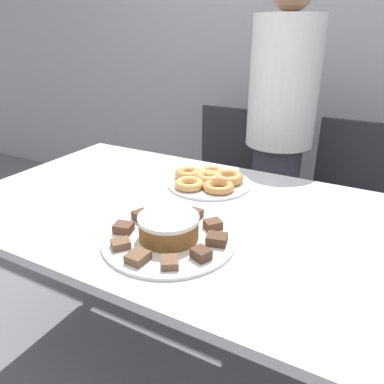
{
  "coord_description": "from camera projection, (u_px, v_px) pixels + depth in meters",
  "views": [
    {
      "loc": [
        0.54,
        -0.99,
        1.32
      ],
      "look_at": [
        -0.01,
        0.02,
        0.81
      ],
      "focal_mm": 35.0,
      "sensor_mm": 36.0,
      "label": 1
    }
  ],
  "objects": [
    {
      "name": "ground_plane",
      "position": [
        193.0,
        370.0,
        1.57
      ],
      "size": [
        12.0,
        12.0,
        0.0
      ],
      "primitive_type": "plane",
      "color": "slate"
    },
    {
      "name": "wall_back",
      "position": [
        314.0,
        30.0,
        2.3
      ],
      "size": [
        8.0,
        0.05,
        2.6
      ],
      "color": "#A8AAAD",
      "rests_on": "ground_plane"
    },
    {
      "name": "table",
      "position": [
        193.0,
        232.0,
        1.3
      ],
      "size": [
        1.64,
        0.94,
        0.75
      ],
      "color": "silver",
      "rests_on": "ground_plane"
    },
    {
      "name": "person_standing",
      "position": [
        279.0,
        133.0,
        1.89
      ],
      "size": [
        0.33,
        0.33,
        1.57
      ],
      "color": "#383842",
      "rests_on": "ground_plane"
    },
    {
      "name": "office_chair_left",
      "position": [
        221.0,
        188.0,
        2.3
      ],
      "size": [
        0.45,
        0.45,
        0.87
      ],
      "rotation": [
        0.0,
        0.0,
        0.03
      ],
      "color": "black",
      "rests_on": "ground_plane"
    },
    {
      "name": "office_chair_right",
      "position": [
        342.0,
        213.0,
        1.99
      ],
      "size": [
        0.45,
        0.45,
        0.87
      ],
      "rotation": [
        0.0,
        0.0,
        -0.02
      ],
      "color": "black",
      "rests_on": "ground_plane"
    },
    {
      "name": "plate_cake",
      "position": [
        169.0,
        239.0,
        1.08
      ],
      "size": [
        0.39,
        0.39,
        0.01
      ],
      "color": "white",
      "rests_on": "table"
    },
    {
      "name": "plate_donuts",
      "position": [
        209.0,
        183.0,
        1.47
      ],
      "size": [
        0.33,
        0.33,
        0.01
      ],
      "color": "white",
      "rests_on": "table"
    },
    {
      "name": "frosted_cake",
      "position": [
        169.0,
        227.0,
        1.07
      ],
      "size": [
        0.18,
        0.18,
        0.07
      ],
      "color": "brown",
      "rests_on": "plate_cake"
    },
    {
      "name": "lamington_0",
      "position": [
        170.0,
        262.0,
        0.95
      ],
      "size": [
        0.06,
        0.07,
        0.02
      ],
      "rotation": [
        0.0,
        0.0,
        5.29
      ],
      "color": "brown",
      "rests_on": "plate_cake"
    },
    {
      "name": "lamington_1",
      "position": [
        201.0,
        254.0,
        0.98
      ],
      "size": [
        0.06,
        0.05,
        0.03
      ],
      "rotation": [
        0.0,
        0.0,
        5.91
      ],
      "color": "#513828",
      "rests_on": "plate_cake"
    },
    {
      "name": "lamington_2",
      "position": [
        217.0,
        239.0,
        1.05
      ],
      "size": [
        0.07,
        0.06,
        0.03
      ],
      "rotation": [
        0.0,
        0.0,
        6.54
      ],
      "color": "#513828",
      "rests_on": "plate_cake"
    },
    {
      "name": "lamington_3",
      "position": [
        213.0,
        224.0,
        1.13
      ],
      "size": [
        0.06,
        0.06,
        0.03
      ],
      "rotation": [
        0.0,
        0.0,
        7.17
      ],
      "color": "brown",
      "rests_on": "plate_cake"
    },
    {
      "name": "lamington_4",
      "position": [
        194.0,
        214.0,
        1.19
      ],
      "size": [
        0.05,
        0.05,
        0.03
      ],
      "rotation": [
        0.0,
        0.0,
        7.8
      ],
      "color": "brown",
      "rests_on": "plate_cake"
    },
    {
      "name": "lamington_5",
      "position": [
        168.0,
        212.0,
        1.21
      ],
      "size": [
        0.06,
        0.06,
        0.02
      ],
      "rotation": [
        0.0,
        0.0,
        8.43
      ],
      "color": "#513828",
      "rests_on": "plate_cake"
    },
    {
      "name": "lamington_6",
      "position": [
        142.0,
        216.0,
        1.18
      ],
      "size": [
        0.07,
        0.06,
        0.03
      ],
      "rotation": [
        0.0,
        0.0,
        9.06
      ],
      "color": "#513828",
      "rests_on": "plate_cake"
    },
    {
      "name": "lamington_7",
      "position": [
        124.0,
        228.0,
        1.11
      ],
      "size": [
        0.06,
        0.06,
        0.03
      ],
      "rotation": [
        0.0,
        0.0,
        9.68
      ],
      "color": "brown",
      "rests_on": "plate_cake"
    },
    {
      "name": "lamington_8",
      "position": [
        121.0,
        244.0,
        1.03
      ],
      "size": [
        0.06,
        0.07,
        0.02
      ],
      "rotation": [
        0.0,
        0.0,
        10.31
      ],
      "color": "brown",
      "rests_on": "plate_cake"
    },
    {
      "name": "lamington_9",
      "position": [
        138.0,
        257.0,
        0.97
      ],
      "size": [
        0.05,
        0.06,
        0.02
      ],
      "rotation": [
        0.0,
        0.0,
        10.94
      ],
      "color": "brown",
      "rests_on": "plate_cake"
    },
    {
      "name": "donut_0",
      "position": [
        209.0,
        178.0,
        1.46
      ],
      "size": [
        0.11,
        0.11,
        0.04
      ],
      "color": "#D18E4C",
      "rests_on": "plate_donuts"
    },
    {
      "name": "donut_1",
      "position": [
        212.0,
        172.0,
        1.52
      ],
      "size": [
        0.11,
        0.11,
        0.03
      ],
      "color": "tan",
      "rests_on": "plate_donuts"
    },
    {
      "name": "donut_2",
      "position": [
        188.0,
        174.0,
        1.5
      ],
      "size": [
        0.11,
        0.11,
        0.04
      ],
      "color": "#D18E4C",
      "rests_on": "plate_donuts"
    },
    {
      "name": "donut_3",
      "position": [
        189.0,
        184.0,
        1.41
      ],
      "size": [
        0.11,
        0.11,
        0.03
      ],
      "color": "tan",
      "rests_on": "plate_donuts"
    },
    {
      "name": "donut_4",
      "position": [
        219.0,
        186.0,
        1.39
      ],
      "size": [
        0.12,
        0.12,
        0.03
      ],
      "color": "#D18E4C",
      "rests_on": "plate_donuts"
    },
    {
      "name": "donut_5",
      "position": [
        227.0,
        177.0,
        1.46
      ],
      "size": [
        0.13,
        0.13,
        0.04
      ],
      "color": "#D18E4C",
      "rests_on": "plate_donuts"
    }
  ]
}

